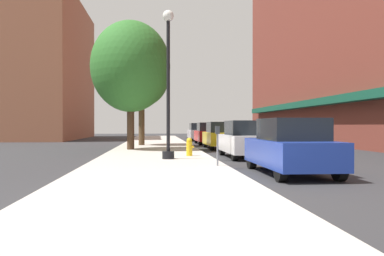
# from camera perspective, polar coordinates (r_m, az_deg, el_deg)

# --- Properties ---
(ground_plane) EXTENTS (90.00, 90.00, 0.00)m
(ground_plane) POSITION_cam_1_polar(r_m,az_deg,el_deg) (26.09, 3.71, -2.81)
(ground_plane) COLOR #2D2D30
(sidewalk_slab) EXTENTS (4.80, 50.00, 0.12)m
(sidewalk_slab) POSITION_cam_1_polar(r_m,az_deg,el_deg) (26.79, -5.12, -2.60)
(sidewalk_slab) COLOR #B7B2A8
(sidewalk_slab) RESTS_ON ground
(building_far_background) EXTENTS (6.80, 18.00, 14.63)m
(building_far_background) POSITION_cam_1_polar(r_m,az_deg,el_deg) (46.46, -18.93, 7.59)
(building_far_background) COLOR #9E6047
(building_far_background) RESTS_ON ground
(lamppost) EXTENTS (0.48, 0.48, 5.90)m
(lamppost) POSITION_cam_1_polar(r_m,az_deg,el_deg) (16.24, -3.35, 6.56)
(lamppost) COLOR black
(lamppost) RESTS_ON sidewalk_slab
(fire_hydrant) EXTENTS (0.33, 0.26, 0.79)m
(fire_hydrant) POSITION_cam_1_polar(r_m,az_deg,el_deg) (17.71, -0.37, -2.64)
(fire_hydrant) COLOR gold
(fire_hydrant) RESTS_ON sidewalk_slab
(parking_meter_near) EXTENTS (0.14, 0.09, 1.31)m
(parking_meter_near) POSITION_cam_1_polar(r_m,az_deg,el_deg) (13.40, 3.60, -1.78)
(parking_meter_near) COLOR slate
(parking_meter_near) RESTS_ON sidewalk_slab
(tree_near) EXTENTS (3.74, 3.74, 6.89)m
(tree_near) POSITION_cam_1_polar(r_m,az_deg,el_deg) (27.82, -7.09, 7.36)
(tree_near) COLOR #4C3823
(tree_near) RESTS_ON sidewalk_slab
(tree_mid) EXTENTS (4.37, 4.37, 7.09)m
(tree_mid) POSITION_cam_1_polar(r_m,az_deg,el_deg) (22.86, -8.61, 8.50)
(tree_mid) COLOR #422D1E
(tree_mid) RESTS_ON sidewalk_slab
(car_blue) EXTENTS (1.80, 4.30, 1.66)m
(car_blue) POSITION_cam_1_polar(r_m,az_deg,el_deg) (12.38, 13.64, -2.62)
(car_blue) COLOR black
(car_blue) RESTS_ON ground
(car_white) EXTENTS (1.80, 4.30, 1.66)m
(car_white) POSITION_cam_1_polar(r_m,az_deg,el_deg) (18.28, 7.48, -1.64)
(car_white) COLOR black
(car_white) RESTS_ON ground
(car_yellow) EXTENTS (1.80, 4.30, 1.66)m
(car_yellow) POSITION_cam_1_polar(r_m,az_deg,el_deg) (25.07, 4.06, -1.09)
(car_yellow) COLOR black
(car_yellow) RESTS_ON ground
(car_red) EXTENTS (1.80, 4.30, 1.66)m
(car_red) POSITION_cam_1_polar(r_m,az_deg,el_deg) (31.06, 2.29, -0.80)
(car_red) COLOR black
(car_red) RESTS_ON ground
(car_silver) EXTENTS (1.80, 4.30, 1.66)m
(car_silver) POSITION_cam_1_polar(r_m,az_deg,el_deg) (38.21, 0.92, -0.58)
(car_silver) COLOR black
(car_silver) RESTS_ON ground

